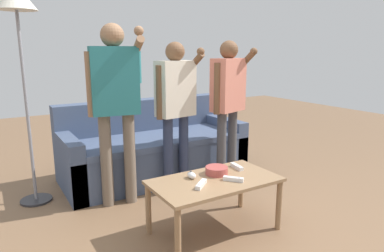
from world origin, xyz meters
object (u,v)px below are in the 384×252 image
(floor_lamp, at_px, (17,15))
(game_remote_wand_far, at_px, (233,179))
(couch, at_px, (153,150))
(player_left, at_px, (115,94))
(snack_bowl, at_px, (217,170))
(player_right, at_px, (228,96))
(player_center, at_px, (176,100))
(game_remote_nunchuk, at_px, (192,175))
(coffee_table, at_px, (215,186))
(game_remote_wand_spare, at_px, (201,184))
(game_remote_wand_near, at_px, (237,167))

(floor_lamp, xyz_separation_m, game_remote_wand_far, (1.20, -1.41, -1.22))
(couch, relative_size, player_left, 1.23)
(snack_bowl, xyz_separation_m, player_right, (0.63, 0.70, 0.47))
(snack_bowl, bearing_deg, floor_lamp, 134.01)
(floor_lamp, bearing_deg, couch, 3.55)
(player_center, bearing_deg, floor_lamp, 159.93)
(game_remote_nunchuk, bearing_deg, couch, 78.24)
(player_center, distance_m, game_remote_wand_far, 1.06)
(coffee_table, distance_m, game_remote_wand_spare, 0.18)
(game_remote_wand_near, bearing_deg, coffee_table, -159.67)
(player_right, xyz_separation_m, game_remote_wand_far, (-0.60, -0.88, -0.48))
(couch, height_order, game_remote_wand_near, couch)
(coffee_table, height_order, game_remote_wand_near, game_remote_wand_near)
(game_remote_nunchuk, bearing_deg, game_remote_wand_spare, -97.69)
(coffee_table, bearing_deg, player_left, 117.60)
(game_remote_wand_spare, bearing_deg, game_remote_nunchuk, 82.31)
(player_center, relative_size, player_right, 0.99)
(couch, distance_m, snack_bowl, 1.31)
(coffee_table, xyz_separation_m, game_remote_wand_spare, (-0.16, -0.06, 0.07))
(game_remote_wand_far, bearing_deg, player_right, 55.59)
(coffee_table, distance_m, snack_bowl, 0.14)
(game_remote_nunchuk, bearing_deg, game_remote_wand_near, -0.22)
(couch, distance_m, game_remote_wand_spare, 1.48)
(player_center, distance_m, player_right, 0.57)
(floor_lamp, bearing_deg, coffee_table, -49.80)
(snack_bowl, relative_size, game_remote_nunchuk, 1.99)
(coffee_table, xyz_separation_m, snack_bowl, (0.08, 0.09, 0.08))
(game_remote_nunchuk, xyz_separation_m, floor_lamp, (-0.97, 1.20, 1.21))
(couch, height_order, game_remote_wand_far, couch)
(snack_bowl, bearing_deg, player_left, 124.14)
(player_left, bearing_deg, game_remote_wand_spare, -72.53)
(couch, height_order, game_remote_nunchuk, couch)
(snack_bowl, height_order, game_remote_nunchuk, snack_bowl)
(snack_bowl, distance_m, game_remote_wand_spare, 0.28)
(game_remote_nunchuk, bearing_deg, coffee_table, -38.87)
(game_remote_nunchuk, distance_m, player_center, 0.92)
(game_remote_nunchuk, distance_m, game_remote_wand_far, 0.32)
(player_right, bearing_deg, game_remote_wand_near, -121.14)
(player_left, distance_m, game_remote_wand_near, 1.20)
(floor_lamp, xyz_separation_m, player_center, (1.24, -0.45, -0.75))
(floor_lamp, distance_m, game_remote_wand_spare, 2.06)
(game_remote_nunchuk, distance_m, player_right, 1.18)
(coffee_table, bearing_deg, couch, 84.73)
(snack_bowl, height_order, floor_lamp, floor_lamp)
(player_center, bearing_deg, game_remote_wand_far, -92.22)
(snack_bowl, xyz_separation_m, floor_lamp, (-1.18, 1.22, 1.21))
(couch, bearing_deg, game_remote_wand_far, -91.11)
(floor_lamp, bearing_deg, game_remote_nunchuk, -51.05)
(player_center, bearing_deg, coffee_table, -99.04)
(player_center, bearing_deg, couch, 90.89)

